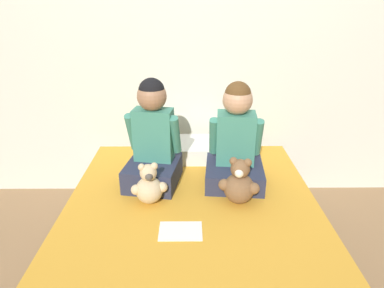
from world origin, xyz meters
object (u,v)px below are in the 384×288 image
(bed, at_px, (192,253))
(pillow_at_headboard, at_px, (192,149))
(child_on_left, at_px, (153,142))
(child_on_right, at_px, (235,143))
(teddy_bear_held_by_right_child, at_px, (239,184))
(sign_card, at_px, (181,231))
(teddy_bear_held_by_left_child, at_px, (149,186))

(bed, bearing_deg, pillow_at_headboard, 90.00)
(child_on_left, relative_size, child_on_right, 1.03)
(teddy_bear_held_by_right_child, relative_size, sign_card, 1.28)
(teddy_bear_held_by_left_child, bearing_deg, pillow_at_headboard, 57.51)
(teddy_bear_held_by_left_child, xyz_separation_m, sign_card, (0.18, -0.26, -0.10))
(teddy_bear_held_by_right_child, height_order, sign_card, teddy_bear_held_by_right_child)
(child_on_left, bearing_deg, sign_card, -61.49)
(teddy_bear_held_by_right_child, bearing_deg, sign_card, -125.61)
(bed, bearing_deg, teddy_bear_held_by_right_child, 32.96)
(teddy_bear_held_by_left_child, height_order, pillow_at_headboard, teddy_bear_held_by_left_child)
(child_on_left, distance_m, teddy_bear_held_by_right_child, 0.56)
(teddy_bear_held_by_right_child, bearing_deg, teddy_bear_held_by_left_child, -165.46)
(bed, xyz_separation_m, pillow_at_headboard, (0.00, 0.76, 0.27))
(child_on_right, xyz_separation_m, sign_card, (-0.32, -0.51, -0.25))
(sign_card, bearing_deg, child_on_right, 57.91)
(child_on_left, xyz_separation_m, teddy_bear_held_by_left_child, (-0.00, -0.24, -0.16))
(child_on_right, relative_size, teddy_bear_held_by_left_child, 2.58)
(child_on_right, bearing_deg, sign_card, -117.08)
(teddy_bear_held_by_right_child, xyz_separation_m, pillow_at_headboard, (-0.26, 0.59, -0.06))
(teddy_bear_held_by_right_child, height_order, pillow_at_headboard, teddy_bear_held_by_right_child)
(child_on_left, bearing_deg, teddy_bear_held_by_left_child, -81.38)
(teddy_bear_held_by_left_child, relative_size, sign_card, 1.14)
(child_on_left, xyz_separation_m, teddy_bear_held_by_right_child, (0.49, -0.24, -0.15))
(bed, height_order, teddy_bear_held_by_right_child, teddy_bear_held_by_right_child)
(bed, distance_m, child_on_right, 0.68)
(bed, bearing_deg, sign_card, -121.88)
(child_on_left, height_order, teddy_bear_held_by_left_child, child_on_left)
(child_on_right, relative_size, teddy_bear_held_by_right_child, 2.30)
(child_on_left, bearing_deg, teddy_bear_held_by_right_child, -16.93)
(teddy_bear_held_by_left_child, bearing_deg, child_on_right, 15.51)
(teddy_bear_held_by_left_child, bearing_deg, bed, -46.30)
(bed, height_order, sign_card, sign_card)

